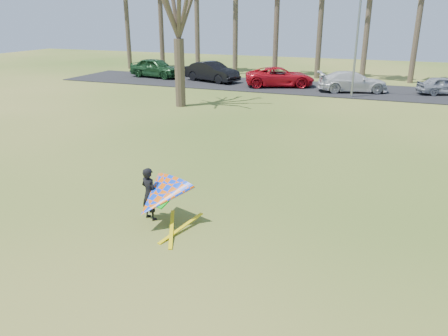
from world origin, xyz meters
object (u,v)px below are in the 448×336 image
(car_1, at_px, (212,72))
(car_2, at_px, (280,77))
(streetlight, at_px, (360,32))
(car_0, at_px, (156,68))
(car_3, at_px, (353,82))
(car_4, at_px, (444,86))
(kite_flyer, at_px, (158,197))

(car_1, xyz_separation_m, car_2, (6.13, -0.51, -0.07))
(streetlight, distance_m, car_1, 13.13)
(car_1, bearing_deg, car_0, 103.33)
(car_3, bearing_deg, car_4, -97.02)
(car_0, bearing_deg, kite_flyer, -141.72)
(car_1, distance_m, car_2, 6.15)
(car_0, distance_m, car_3, 17.72)
(car_4, relative_size, kite_flyer, 1.58)
(car_0, bearing_deg, car_1, -86.59)
(car_0, bearing_deg, car_3, -86.09)
(car_2, height_order, kite_flyer, kite_flyer)
(car_2, bearing_deg, car_3, -115.87)
(car_0, xyz_separation_m, car_1, (5.79, -0.54, -0.03))
(car_1, bearing_deg, kite_flyer, -141.98)
(car_4, bearing_deg, streetlight, 97.93)
(kite_flyer, bearing_deg, car_2, 96.42)
(car_1, bearing_deg, car_4, -70.57)
(streetlight, bearing_deg, car_1, 165.24)
(streetlight, bearing_deg, car_4, 29.87)
(car_3, xyz_separation_m, car_4, (6.37, 1.19, -0.11))
(car_2, xyz_separation_m, kite_flyer, (2.81, -24.97, 0.02))
(car_1, relative_size, car_4, 1.34)
(car_0, xyz_separation_m, car_2, (11.92, -1.05, -0.10))
(streetlight, bearing_deg, car_3, 98.86)
(car_2, bearing_deg, car_0, 63.62)
(car_1, height_order, car_4, car_1)
(car_4, bearing_deg, car_2, 71.57)
(car_3, bearing_deg, streetlight, 171.21)
(car_1, xyz_separation_m, car_3, (11.86, -0.96, -0.08))
(streetlight, xyz_separation_m, car_3, (-0.35, 2.26, -3.66))
(car_4, height_order, kite_flyer, kite_flyer)
(car_0, relative_size, car_4, 1.34)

